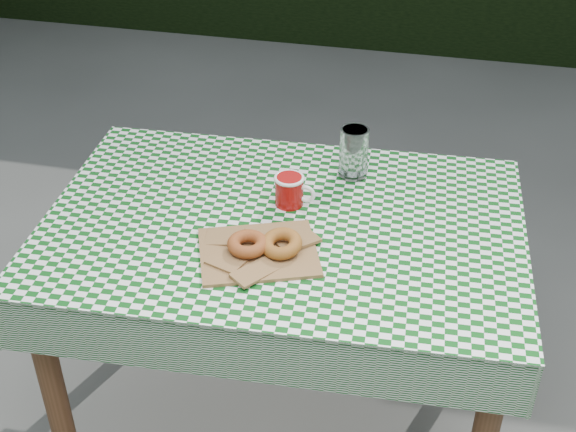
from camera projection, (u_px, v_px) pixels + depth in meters
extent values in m
plane|color=#565651|center=(283.00, 405.00, 2.42)|extent=(60.00, 60.00, 0.00)
cube|color=brown|center=(283.00, 334.00, 2.14)|extent=(1.20, 0.83, 0.75)
cube|color=#0B4612|center=(283.00, 222.00, 1.92)|extent=(1.22, 0.86, 0.01)
cube|color=#986842|center=(258.00, 251.00, 1.81)|extent=(0.33, 0.30, 0.01)
torus|color=brown|center=(248.00, 244.00, 1.79)|extent=(0.11, 0.11, 0.03)
torus|color=#9A4E1F|center=(281.00, 244.00, 1.80)|extent=(0.13, 0.13, 0.03)
cylinder|color=silver|center=(354.00, 153.00, 2.06)|extent=(0.10, 0.10, 0.14)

